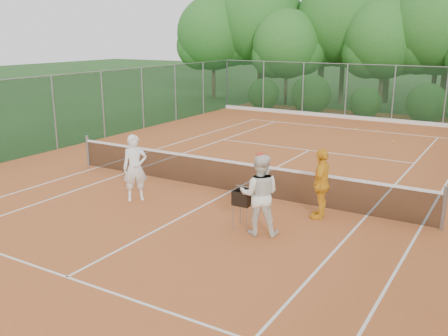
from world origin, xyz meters
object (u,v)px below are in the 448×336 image
(player_white, at_px, (135,168))
(ball_hopper, at_px, (243,198))
(player_yellow, at_px, (321,184))
(player_center_grp, at_px, (260,194))

(player_white, bearing_deg, ball_hopper, -50.50)
(player_yellow, height_order, ball_hopper, player_yellow)
(player_center_grp, bearing_deg, player_yellow, 64.00)
(player_white, relative_size, player_yellow, 1.03)
(player_center_grp, xyz_separation_m, ball_hopper, (-0.50, 0.12, -0.22))
(player_white, relative_size, player_center_grp, 0.95)
(ball_hopper, bearing_deg, player_white, 157.14)
(player_center_grp, xyz_separation_m, player_yellow, (0.86, 1.77, -0.07))
(player_white, distance_m, ball_hopper, 3.68)
(player_yellow, bearing_deg, ball_hopper, -47.88)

